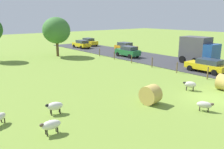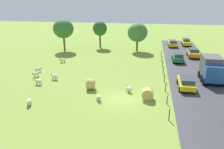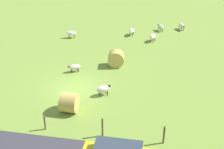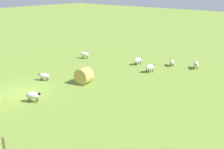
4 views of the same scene
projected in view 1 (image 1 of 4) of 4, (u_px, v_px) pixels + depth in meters
The scene contains 19 objects.
ground_plane at pixel (212, 99), 18.10m from camera, with size 160.00×160.00×0.00m, color olive.
sheep_2 at pixel (55, 106), 15.17m from camera, with size 1.19×0.78×0.82m.
sheep_4 at pixel (190, 85), 20.01m from camera, with size 1.01×1.12×0.81m.
sheep_6 at pixel (205, 105), 15.64m from camera, with size 0.87×1.11×0.68m.
sheep_7 at pixel (51, 125), 12.56m from camera, with size 1.21×0.63×0.80m.
hay_bale_1 at pixel (150, 95), 16.91m from camera, with size 1.41×1.41×1.06m, color tan.
tree_0 at pixel (56, 30), 36.58m from camera, with size 4.37×4.37×6.21m.
fence_post_2 at pixel (208, 73), 23.56m from camera, with size 0.12×0.12×1.30m, color brown.
fence_post_3 at pixel (177, 68), 26.33m from camera, with size 0.12×0.12×1.22m, color brown.
fence_post_4 at pixel (152, 62), 29.09m from camera, with size 0.12×0.12×1.27m, color brown.
fence_post_5 at pixel (132, 59), 31.87m from camera, with size 0.12×0.12×1.11m, color brown.
fence_post_6 at pixel (114, 56), 34.63m from camera, with size 0.12×0.12×1.15m, color brown.
fence_post_7 at pixel (100, 52), 37.37m from camera, with size 0.12×0.12×1.27m, color brown.
truck_0 at pixel (199, 50), 31.03m from camera, with size 2.80×4.74×3.57m.
car_0 at pixel (128, 51), 36.50m from camera, with size 1.99×4.21×1.68m.
car_2 at pixel (126, 47), 41.74m from camera, with size 2.22×4.19×1.66m.
car_3 at pixel (89, 42), 50.57m from camera, with size 2.01×4.26×1.62m.
car_5 at pixel (207, 65), 26.44m from camera, with size 2.16×4.57×1.53m.
car_6 at pixel (81, 44), 46.80m from camera, with size 2.09×4.27×1.56m.
Camera 1 is at (-16.95, -8.14, 6.27)m, focal length 37.01 mm.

